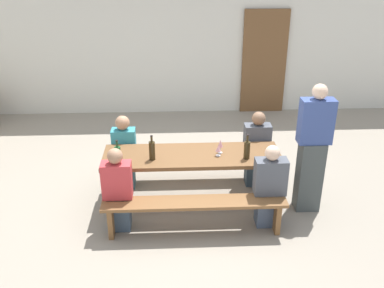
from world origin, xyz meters
The scene contains 16 objects.
ground_plane centered at (0.00, 0.00, 0.00)m, with size 24.00×24.00×0.00m, color gray.
back_wall centered at (0.00, 3.69, 1.60)m, with size 14.00×0.20×3.20m, color silver.
wooden_door centered at (1.64, 3.55, 1.05)m, with size 0.90×0.06×2.10m, color brown.
tasting_table centered at (0.00, 0.00, 0.67)m, with size 2.33×0.72×0.75m.
bench_near centered at (0.00, -0.66, 0.36)m, with size 2.23×0.30×0.45m.
bench_far centered at (0.00, 0.66, 0.36)m, with size 2.23×0.30×0.45m.
wine_bottle_0 centered at (-0.94, -0.19, 0.87)m, with size 0.08×0.08×0.31m.
wine_bottle_1 centered at (-0.51, -0.12, 0.88)m, with size 0.08×0.08×0.33m.
wine_bottle_2 centered at (0.69, -0.15, 0.87)m, with size 0.08×0.08×0.33m.
wine_glass_0 centered at (0.37, 0.03, 0.88)m, with size 0.07×0.07×0.19m.
wine_glass_1 centered at (0.34, -0.06, 0.85)m, with size 0.07×0.07×0.15m.
seated_guest_near_0 centered at (-0.93, -0.51, 0.52)m, with size 0.36×0.24×1.09m.
seated_guest_near_1 centered at (0.93, -0.51, 0.51)m, with size 0.39×0.24×1.09m.
seated_guest_far_0 centered at (-0.94, 0.51, 0.53)m, with size 0.33×0.24×1.11m.
seated_guest_far_1 centered at (0.96, 0.51, 0.54)m, with size 0.37×0.24×1.13m.
standing_host centered at (1.53, -0.17, 0.84)m, with size 0.42×0.24×1.74m.
Camera 1 is at (-0.24, -5.09, 3.27)m, focal length 40.70 mm.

